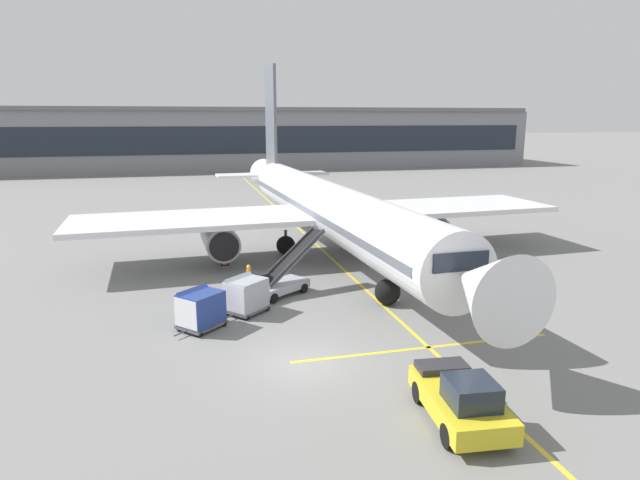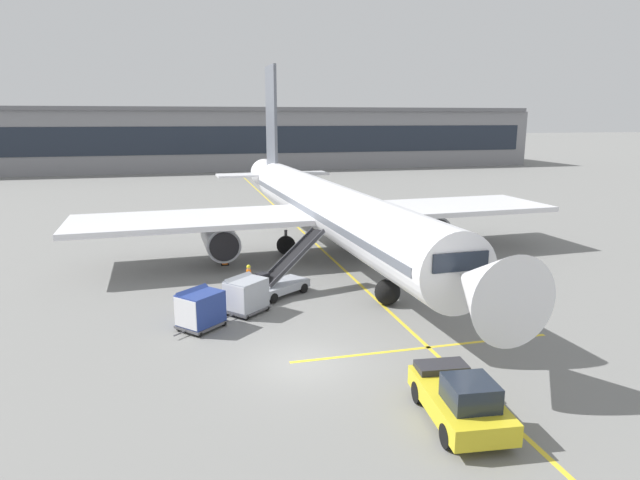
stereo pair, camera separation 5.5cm
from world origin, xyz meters
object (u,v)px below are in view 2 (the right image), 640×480
at_px(baggage_cart_lead, 245,294).
at_px(ground_crew_by_carts, 243,287).
at_px(ground_crew_by_loader, 249,278).
at_px(baggage_cart_second, 200,308).
at_px(belt_loader, 282,278).
at_px(safety_cone_engine_keepout, 225,261).
at_px(pushback_tug, 460,399).
at_px(parked_airplane, 325,207).

xyz_separation_m(baggage_cart_lead, ground_crew_by_carts, (0.02, 1.18, -0.00)).
bearing_deg(ground_crew_by_loader, baggage_cart_lead, -100.30).
bearing_deg(ground_crew_by_carts, baggage_cart_lead, -90.95).
bearing_deg(baggage_cart_second, ground_crew_by_loader, 57.60).
xyz_separation_m(belt_loader, safety_cone_engine_keepout, (-2.66, 7.16, -0.62)).
bearing_deg(safety_cone_engine_keepout, ground_crew_by_carts, -87.87).
bearing_deg(safety_cone_engine_keepout, pushback_tug, -74.83).
xyz_separation_m(parked_airplane, belt_loader, (-4.64, -8.22, -2.63)).
bearing_deg(pushback_tug, belt_loader, 102.51).
height_order(baggage_cart_lead, safety_cone_engine_keepout, baggage_cart_lead).
distance_m(baggage_cart_lead, baggage_cart_second, 2.84).
bearing_deg(baggage_cart_second, belt_loader, 41.44).
relative_size(ground_crew_by_loader, safety_cone_engine_keepout, 2.86).
bearing_deg(baggage_cart_second, parked_airplane, 52.93).
bearing_deg(pushback_tug, baggage_cart_lead, 114.91).
bearing_deg(parked_airplane, safety_cone_engine_keepout, -171.74).
relative_size(belt_loader, ground_crew_by_carts, 2.83).
xyz_separation_m(pushback_tug, ground_crew_by_loader, (-5.08, 15.02, 0.17)).
bearing_deg(parked_airplane, ground_crew_by_carts, -126.08).
xyz_separation_m(baggage_cart_lead, safety_cone_engine_keepout, (-0.30, 9.72, -0.70)).
xyz_separation_m(parked_airplane, baggage_cart_lead, (-7.01, -10.78, -2.55)).
xyz_separation_m(baggage_cart_lead, ground_crew_by_loader, (0.53, 2.92, -0.00)).
xyz_separation_m(ground_crew_by_loader, safety_cone_engine_keepout, (-0.83, 6.79, -0.70)).
relative_size(baggage_cart_lead, ground_crew_by_carts, 1.47).
height_order(pushback_tug, ground_crew_by_loader, pushback_tug).
relative_size(pushback_tug, ground_crew_by_loader, 2.62).
relative_size(baggage_cart_second, ground_crew_by_carts, 1.47).
bearing_deg(ground_crew_by_carts, baggage_cart_second, -130.27).
relative_size(belt_loader, pushback_tug, 1.08).
bearing_deg(baggage_cart_second, safety_cone_engine_keepout, 79.76).
height_order(belt_loader, baggage_cart_lead, belt_loader).
height_order(belt_loader, ground_crew_by_loader, belt_loader).
bearing_deg(baggage_cart_lead, belt_loader, 47.18).
bearing_deg(ground_crew_by_carts, ground_crew_by_loader, 73.61).
bearing_deg(ground_crew_by_carts, pushback_tug, -67.15).
bearing_deg(belt_loader, ground_crew_by_carts, -149.72).
bearing_deg(baggage_cart_lead, ground_crew_by_loader, 79.70).
distance_m(baggage_cart_lead, pushback_tug, 13.34).
bearing_deg(baggage_cart_lead, safety_cone_engine_keepout, 91.76).
xyz_separation_m(parked_airplane, safety_cone_engine_keepout, (-7.31, -1.06, -3.25)).
relative_size(pushback_tug, ground_crew_by_carts, 2.62).
bearing_deg(safety_cone_engine_keepout, belt_loader, -69.60).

